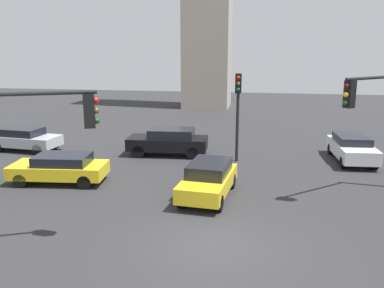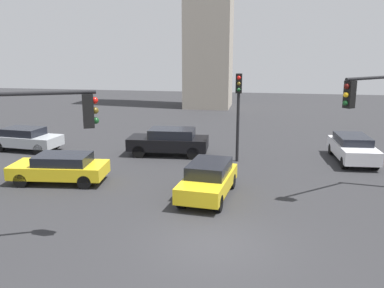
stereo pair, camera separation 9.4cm
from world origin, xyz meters
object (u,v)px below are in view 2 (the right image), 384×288
object	(u,v)px
traffic_light_1	(32,134)
car_0	(353,148)
car_1	(60,167)
car_7	(169,141)
traffic_light_2	(238,101)
car_2	(208,179)
traffic_light_0	(380,108)
car_4	(26,138)

from	to	relation	value
traffic_light_1	car_0	size ratio (longest dim) A/B	1.12
car_1	car_7	bearing A→B (deg)	-129.33
traffic_light_2	car_2	size ratio (longest dim) A/B	1.11
traffic_light_2	car_7	xyz separation A→B (m)	(-3.87, 0.65, -2.46)
traffic_light_0	car_4	size ratio (longest dim) A/B	1.23
car_2	traffic_light_2	bearing A→B (deg)	177.81
traffic_light_1	traffic_light_0	bearing A→B (deg)	6.01
car_1	car_2	xyz separation A→B (m)	(6.82, -0.68, 0.06)
traffic_light_2	car_7	distance (m)	4.63
car_1	car_4	xyz separation A→B (m)	(-4.84, 5.17, 0.03)
car_1	car_7	size ratio (longest dim) A/B	0.96
traffic_light_2	car_7	size ratio (longest dim) A/B	1.03
car_2	car_7	size ratio (longest dim) A/B	0.92
car_2	car_0	bearing A→B (deg)	140.16
car_1	car_7	xyz separation A→B (m)	(3.71, 5.62, 0.11)
car_1	car_4	world-z (taller)	car_4
car_1	car_7	distance (m)	6.74
traffic_light_2	car_0	bearing A→B (deg)	98.50
car_0	car_2	world-z (taller)	car_2
traffic_light_1	car_0	xyz separation A→B (m)	(11.23, 12.01, -2.80)
traffic_light_1	car_4	xyz separation A→B (m)	(-7.25, 11.13, -2.81)
car_0	car_1	bearing A→B (deg)	-70.05
traffic_light_0	car_7	world-z (taller)	traffic_light_0
car_1	car_2	world-z (taller)	car_2
traffic_light_0	car_7	xyz separation A→B (m)	(-9.67, 5.09, -2.86)
car_1	car_2	bearing A→B (deg)	168.46
traffic_light_2	car_1	distance (m)	9.42
car_1	traffic_light_2	bearing A→B (deg)	-152.65
traffic_light_0	car_1	world-z (taller)	traffic_light_0
traffic_light_2	car_1	bearing A→B (deg)	-58.49
car_2	car_4	xyz separation A→B (m)	(-11.66, 5.85, -0.03)
car_2	traffic_light_0	bearing A→B (deg)	106.00
traffic_light_1	car_2	xyz separation A→B (m)	(4.41, 5.28, -2.79)
traffic_light_2	traffic_light_1	bearing A→B (deg)	-27.04
traffic_light_0	car_4	xyz separation A→B (m)	(-18.22, 4.64, -2.94)
car_2	car_4	distance (m)	13.05
car_0	car_1	world-z (taller)	car_0
traffic_light_1	car_7	xyz separation A→B (m)	(1.30, 11.58, -2.73)
car_7	car_1	bearing A→B (deg)	53.20
traffic_light_0	traffic_light_2	size ratio (longest dim) A/B	1.08
traffic_light_1	car_7	distance (m)	11.96
car_1	car_0	bearing A→B (deg)	-161.93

